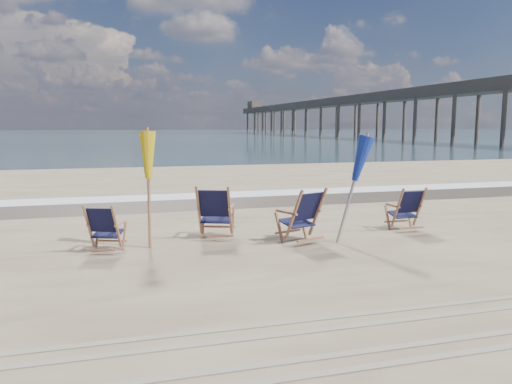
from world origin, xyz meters
TOP-DOWN VIEW (x-y plane):
  - ocean at (0.00, 128.00)m, footprint 400.00×400.00m
  - surf_foam at (0.00, 8.30)m, footprint 200.00×1.40m
  - wet_sand_strip at (0.00, 6.80)m, footprint 200.00×2.60m
  - tire_tracks at (0.00, -2.80)m, footprint 80.00×1.30m
  - beach_chair_0 at (-2.71, 1.51)m, footprint 0.76×0.81m
  - beach_chair_1 at (-0.59, 2.00)m, footprint 0.93×0.98m
  - beach_chair_2 at (1.01, 1.41)m, footprint 0.92×0.97m
  - beach_chair_3 at (3.48, 1.76)m, footprint 0.62×0.69m
  - umbrella_yellow at (-2.13, 1.81)m, footprint 0.30×0.30m
  - umbrella_blue at (1.56, 1.16)m, footprint 0.30×0.30m
  - fishing_pier at (38.00, 74.00)m, footprint 4.40×140.00m

SIDE VIEW (x-z plane):
  - ocean at x=0.00m, z-range 0.00..0.00m
  - wet_sand_strip at x=0.00m, z-range 0.00..0.00m
  - surf_foam at x=0.00m, z-range 0.00..0.01m
  - tire_tracks at x=0.00m, z-range 0.00..0.01m
  - beach_chair_0 at x=-2.71m, z-range 0.00..0.89m
  - beach_chair_3 at x=3.48m, z-range 0.00..0.95m
  - beach_chair_2 at x=1.01m, z-range 0.00..1.08m
  - beach_chair_1 at x=-0.59m, z-range 0.00..1.09m
  - umbrella_blue at x=1.56m, z-range 0.51..2.57m
  - umbrella_yellow at x=-2.13m, z-range 0.53..2.63m
  - fishing_pier at x=38.00m, z-range 0.00..9.30m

